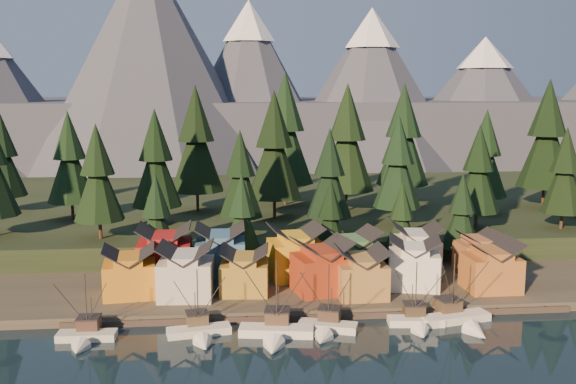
{
  "coord_description": "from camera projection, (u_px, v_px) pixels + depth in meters",
  "views": [
    {
      "loc": [
        -14.41,
        -79.52,
        35.82
      ],
      "look_at": [
        -4.15,
        30.0,
        17.81
      ],
      "focal_mm": 40.0,
      "sensor_mm": 36.0,
      "label": 1
    }
  ],
  "objects": [
    {
      "name": "ground",
      "position": [
        340.0,
        360.0,
        85.25
      ],
      "size": [
        500.0,
        500.0,
        0.0
      ],
      "primitive_type": "plane",
      "color": "black",
      "rests_on": "ground"
    },
    {
      "name": "shore_strip",
      "position": [
        304.0,
        270.0,
        124.43
      ],
      "size": [
        400.0,
        50.0,
        1.5
      ],
      "primitive_type": "cube",
      "color": "#3A342A",
      "rests_on": "ground"
    },
    {
      "name": "hillside",
      "position": [
        283.0,
        210.0,
        173.2
      ],
      "size": [
        420.0,
        100.0,
        6.0
      ],
      "primitive_type": "cube",
      "color": "black",
      "rests_on": "ground"
    },
    {
      "name": "dock",
      "position": [
        322.0,
        313.0,
        101.38
      ],
      "size": [
        80.0,
        4.0,
        1.0
      ],
      "primitive_type": "cube",
      "color": "#493E34",
      "rests_on": "ground"
    },
    {
      "name": "mountain_ridge",
      "position": [
        250.0,
        109.0,
        290.52
      ],
      "size": [
        560.0,
        190.0,
        90.0
      ],
      "color": "#4A4F5F",
      "rests_on": "ground"
    },
    {
      "name": "boat_0",
      "position": [
        85.0,
        328.0,
        90.89
      ],
      "size": [
        8.62,
        9.35,
        10.71
      ],
      "rotation": [
        0.0,
        0.0,
        -0.04
      ],
      "color": "beige",
      "rests_on": "ground"
    },
    {
      "name": "boat_1",
      "position": [
        200.0,
        324.0,
        92.67
      ],
      "size": [
        9.86,
        10.43,
        10.78
      ],
      "rotation": [
        0.0,
        0.0,
        0.18
      ],
      "color": "silver",
      "rests_on": "ground"
    },
    {
      "name": "boat_2",
      "position": [
        276.0,
        323.0,
        92.18
      ],
      "size": [
        11.47,
        12.2,
        12.3
      ],
      "rotation": [
        0.0,
        0.0,
        -0.15
      ],
      "color": "white",
      "rests_on": "ground"
    },
    {
      "name": "boat_3",
      "position": [
        327.0,
        318.0,
        94.41
      ],
      "size": [
        9.43,
        9.97,
        11.11
      ],
      "rotation": [
        0.0,
        0.0,
        -0.32
      ],
      "color": "beige",
      "rests_on": "ground"
    },
    {
      "name": "boat_4",
      "position": [
        417.0,
        313.0,
        96.56
      ],
      "size": [
        8.86,
        9.5,
        10.85
      ],
      "rotation": [
        0.0,
        0.0,
        -0.09
      ],
      "color": "white",
      "rests_on": "ground"
    },
    {
      "name": "boat_5",
      "position": [
        460.0,
        311.0,
        97.5
      ],
      "size": [
        11.79,
        12.41,
        11.9
      ],
      "rotation": [
        0.0,
        0.0,
        0.23
      ],
      "color": "white",
      "rests_on": "ground"
    },
    {
      "name": "house_front_0",
      "position": [
        129.0,
        270.0,
        106.12
      ],
      "size": [
        9.16,
        8.75,
        8.35
      ],
      "rotation": [
        0.0,
        0.0,
        0.11
      ],
      "color": "#C4781B",
      "rests_on": "shore_strip"
    },
    {
      "name": "house_front_1",
      "position": [
        186.0,
        270.0,
        105.16
      ],
      "size": [
        9.21,
        8.88,
        9.03
      ],
      "rotation": [
        0.0,
        0.0,
        -0.06
      ],
      "color": "beige",
      "rests_on": "shore_strip"
    },
    {
      "name": "house_front_2",
      "position": [
        244.0,
        269.0,
        107.82
      ],
      "size": [
        8.58,
        8.64,
        7.76
      ],
      "rotation": [
        0.0,
        0.0,
        -0.09
      ],
      "color": "olive",
      "rests_on": "shore_strip"
    },
    {
      "name": "house_front_3",
      "position": [
        321.0,
        264.0,
        108.14
      ],
      "size": [
        10.57,
        10.25,
        9.08
      ],
      "rotation": [
        0.0,
        0.0,
        0.22
      ],
      "color": "maroon",
      "rests_on": "shore_strip"
    },
    {
      "name": "house_front_4",
      "position": [
        361.0,
        271.0,
        106.08
      ],
      "size": [
        8.14,
        8.76,
        8.16
      ],
      "rotation": [
        0.0,
        0.0,
        0.02
      ],
      "color": "#A17639",
      "rests_on": "shore_strip"
    },
    {
      "name": "house_front_5",
      "position": [
        414.0,
        261.0,
        110.51
      ],
      "size": [
        10.01,
        9.44,
        8.9
      ],
      "rotation": [
        0.0,
        0.0,
        -0.23
      ],
      "color": "white",
      "rests_on": "shore_strip"
    },
    {
      "name": "house_front_6",
      "position": [
        491.0,
        264.0,
        109.24
      ],
      "size": [
        8.77,
        8.3,
        8.63
      ],
      "rotation": [
        0.0,
        0.0,
        0.02
      ],
      "color": "#AB632C",
      "rests_on": "shore_strip"
    },
    {
      "name": "house_back_0",
      "position": [
        165.0,
        252.0,
        114.15
      ],
      "size": [
        9.39,
        9.02,
        10.15
      ],
      "rotation": [
        0.0,
        0.0,
        0.01
      ],
      "color": "maroon",
      "rests_on": "shore_strip"
    },
    {
      "name": "house_back_1",
      "position": [
        220.0,
        250.0,
        115.94
      ],
      "size": [
        8.81,
        8.91,
        9.83
      ],
      "rotation": [
        0.0,
        0.0,
        -0.01
      ],
      "color": "#375F82",
      "rests_on": "shore_strip"
    },
    {
      "name": "house_back_2",
      "position": [
        295.0,
        251.0,
        115.78
      ],
      "size": [
        10.27,
        9.62,
        9.78
      ],
      "rotation": [
        0.0,
        0.0,
        0.14
      ],
      "color": "gold",
      "rests_on": "shore_strip"
    },
    {
      "name": "house_back_3",
      "position": [
        352.0,
        252.0,
        116.0
      ],
      "size": [
        10.1,
        9.29,
        9.07
      ],
      "rotation": [
        0.0,
        0.0,
        0.17
      ],
      "color": "#44743F",
      "rests_on": "shore_strip"
    },
    {
      "name": "house_back_4",
      "position": [
        415.0,
        248.0,
        118.97
      ],
      "size": [
        9.46,
        9.16,
        9.34
      ],
      "rotation": [
        0.0,
        0.0,
        -0.11
      ],
      "color": "beige",
      "rests_on": "shore_strip"
    },
    {
      "name": "house_back_5",
      "position": [
        477.0,
        251.0,
        119.39
      ],
      "size": [
        7.46,
        7.55,
        7.96
      ],
      "rotation": [
        0.0,
        0.0,
        0.05
      ],
      "color": "#A26139",
      "rests_on": "shore_strip"
    },
    {
      "name": "tree_hill_1",
      "position": [
        70.0,
        160.0,
        144.31
      ],
      "size": [
        10.62,
        10.62,
        24.75
      ],
      "color": "#332319",
      "rests_on": "hillside"
    },
    {
      "name": "tree_hill_2",
      "position": [
        98.0,
        176.0,
        125.73
      ],
      "size": [
        9.87,
        9.87,
        23.0
      ],
      "color": "#332319",
      "rests_on": "hillside"
    },
    {
      "name": "tree_hill_3",
      "position": [
        156.0,
        162.0,
        138.23
      ],
      "size": [
        10.92,
        10.92,
        25.44
      ],
      "color": "#332319",
      "rests_on": "hillside"
    },
    {
      "name": "tree_hill_4",
      "position": [
        196.0,
        143.0,
        153.25
      ],
      "size": [
        13.09,
        13.09,
        30.5
      ],
      "color": "#332319",
      "rests_on": "hillside"
    },
    {
      "name": "tree_hill_5",
      "position": [
        241.0,
        177.0,
        130.41
      ],
      "size": [
        9.22,
        9.22,
        21.48
      ],
      "color": "#332319",
      "rests_on": "hillside"
    },
    {
      "name": "tree_hill_6",
      "position": [
        274.0,
        149.0,
        145.19
      ],
      "size": [
        12.59,
        12.59,
        29.32
      ],
      "color": "#332319",
      "rests_on": "hillside"
    },
    {
      "name": "tree_hill_7",
      "position": [
        329.0,
        176.0,
        130.07
      ],
      "size": [
        9.35,
        9.35,
        21.79
      ],
      "color": "#332319",
      "rests_on": "hillside"
    },
    {
      "name": "tree_hill_8",
      "position": [
        347.0,
        142.0,
        153.58
      ],
      "size": [
        13.27,
        13.27,
        30.92
      ],
      "color": "#332319",
      "rests_on": "hillside"
    },
    {
      "name": "tree_hill_9",
      "position": [
        398.0,
        165.0,
        138.22
      ],
      "size": [
        10.35,
        10.35,
        24.11
      ],
      "color": "#332319",
      "rests_on": "hillside"
    },
    {
      "name": "tree_hill_10",
      "position": [
        403.0,
        139.0,
        162.91
      ],
      "size": [
        13.28,
        13.28,
        30.94
      ],
      "color": "#332319",
      "rests_on": "hillside"
    },
    {
      "name": "tree_hill_11",
      "position": [
        478.0,
        172.0,
        134.95
      ],
      "size": [
        9.54,
        9.54,
        22.22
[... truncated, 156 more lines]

